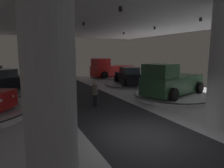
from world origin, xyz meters
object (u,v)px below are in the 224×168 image
column_left (49,78)px  display_car_far_right (129,76)px  pickup_truck_deep_right (110,69)px  display_platform_mid_right (172,96)px  visitor_walking_near (95,92)px  display_platform_far_right (129,85)px  display_platform_far_left (1,94)px  display_platform_deep_right (112,78)px  pickup_truck_mid_right (171,82)px  display_car_far_left (0,82)px  column_right (223,66)px

column_left → display_car_far_right: size_ratio=1.23×
pickup_truck_deep_right → display_platform_mid_right: bearing=-91.7°
display_car_far_right → visitor_walking_near: display_car_far_right is taller
display_platform_far_right → column_left: bearing=-126.8°
column_left → visitor_walking_near: (3.65, 6.80, -1.84)m
display_platform_far_left → visitor_walking_near: (5.55, -5.96, 0.70)m
pickup_truck_deep_right → display_car_far_right: size_ratio=1.24×
display_car_far_right → visitor_walking_near: size_ratio=2.81×
column_left → display_platform_deep_right: bearing=60.6°
display_car_far_right → pickup_truck_mid_right: bearing=-92.2°
column_left → pickup_truck_deep_right: column_left is taller
column_left → pickup_truck_deep_right: bearing=61.3°
display_car_far_left → pickup_truck_mid_right: bearing=-29.4°
display_platform_mid_right → display_car_far_right: size_ratio=1.27×
pickup_truck_deep_right → visitor_walking_near: 13.11m
column_right → display_platform_far_right: (2.09, 11.70, -2.62)m
display_platform_far_left → display_car_far_right: display_car_far_right is taller
display_platform_far_left → pickup_truck_deep_right: size_ratio=1.07×
display_car_far_left → display_platform_far_right: bearing=0.3°
display_car_far_left → display_platform_mid_right: bearing=-28.4°
pickup_truck_mid_right → display_car_far_right: pickup_truck_mid_right is taller
column_left → display_car_far_left: size_ratio=1.24×
column_left → display_car_far_right: column_left is taller
column_left → display_platform_mid_right: 11.96m
pickup_truck_mid_right → display_platform_far_right: 6.50m
display_platform_deep_right → display_car_far_right: size_ratio=1.27×
column_right → pickup_truck_deep_right: (2.50, 17.11, -1.45)m
display_platform_mid_right → display_platform_far_right: bearing=90.6°
display_platform_far_right → pickup_truck_deep_right: bearing=85.7°
display_car_far_left → pickup_truck_mid_right: 12.90m
column_right → display_platform_far_left: (-9.41, 11.61, -2.54)m
display_platform_mid_right → visitor_walking_near: size_ratio=3.57×
display_car_far_left → display_platform_far_left: bearing=-142.5°
column_left → display_car_far_left: 13.02m
pickup_truck_mid_right → display_platform_deep_right: 11.94m
display_platform_mid_right → display_platform_far_right: (-0.06, 6.31, -0.03)m
display_car_far_left → visitor_walking_near: bearing=-47.2°
pickup_truck_mid_right → pickup_truck_deep_right: pickup_truck_deep_right is taller
column_right → display_car_far_left: (-9.39, 11.63, -1.61)m
column_right → pickup_truck_mid_right: bearing=70.8°
display_platform_far_left → display_car_far_right: bearing=0.3°
display_platform_far_left → pickup_truck_deep_right: pickup_truck_deep_right is taller
display_car_far_left → display_platform_mid_right: 13.16m
column_left → pickup_truck_deep_right: size_ratio=0.99×
pickup_truck_mid_right → column_left: bearing=-145.4°
display_car_far_left → pickup_truck_deep_right: 13.10m
display_platform_deep_right → display_platform_far_right: bearing=-97.6°
pickup_truck_mid_right → display_car_far_right: (0.24, 6.37, -0.24)m
display_platform_deep_right → display_car_far_left: bearing=-155.7°
display_platform_mid_right → visitor_walking_near: bearing=177.5°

